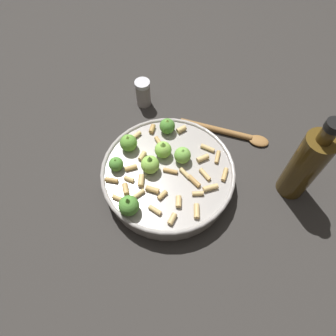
# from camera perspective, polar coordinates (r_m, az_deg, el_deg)

# --- Properties ---
(ground_plane) EXTENTS (2.40, 2.40, 0.00)m
(ground_plane) POSITION_cam_1_polar(r_m,az_deg,el_deg) (0.74, 0.00, -2.50)
(ground_plane) COLOR #2D2B28
(cooking_pan) EXTENTS (0.31, 0.31, 0.11)m
(cooking_pan) POSITION_cam_1_polar(r_m,az_deg,el_deg) (0.72, -0.26, -1.10)
(cooking_pan) COLOR #9E9993
(cooking_pan) RESTS_ON ground
(pepper_shaker) EXTENTS (0.04, 0.04, 0.08)m
(pepper_shaker) POSITION_cam_1_polar(r_m,az_deg,el_deg) (0.87, -4.68, 13.83)
(pepper_shaker) COLOR gray
(pepper_shaker) RESTS_ON ground
(olive_oil_bottle) EXTENTS (0.07, 0.07, 0.24)m
(olive_oil_bottle) POSITION_cam_1_polar(r_m,az_deg,el_deg) (0.71, 24.34, 0.49)
(olive_oil_bottle) COLOR #4C3814
(olive_oil_bottle) RESTS_ON ground
(wooden_spoon) EXTENTS (0.11, 0.23, 0.02)m
(wooden_spoon) POSITION_cam_1_polar(r_m,az_deg,el_deg) (0.83, 11.48, 6.36)
(wooden_spoon) COLOR olive
(wooden_spoon) RESTS_ON ground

